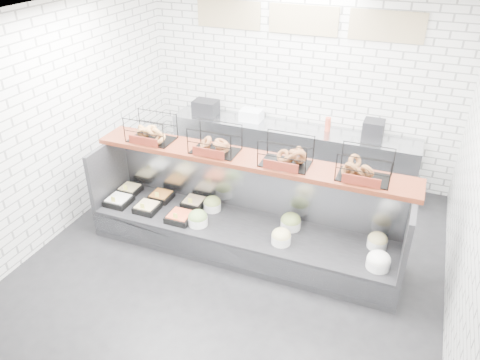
% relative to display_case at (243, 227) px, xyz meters
% --- Properties ---
extents(ground, '(5.50, 5.50, 0.00)m').
position_rel_display_case_xyz_m(ground, '(0.01, -0.34, -0.33)').
color(ground, black).
rests_on(ground, ground).
extents(room_shell, '(5.02, 5.51, 3.01)m').
position_rel_display_case_xyz_m(room_shell, '(0.01, 0.26, 1.73)').
color(room_shell, white).
rests_on(room_shell, ground).
extents(display_case, '(4.00, 0.90, 1.20)m').
position_rel_display_case_xyz_m(display_case, '(0.00, 0.00, 0.00)').
color(display_case, black).
rests_on(display_case, ground).
extents(bagel_shelf, '(4.10, 0.50, 0.40)m').
position_rel_display_case_xyz_m(bagel_shelf, '(0.01, 0.17, 1.04)').
color(bagel_shelf, '#471B0F').
rests_on(bagel_shelf, display_case).
extents(prep_counter, '(4.00, 0.60, 1.20)m').
position_rel_display_case_xyz_m(prep_counter, '(-0.00, 2.09, 0.14)').
color(prep_counter, '#93969B').
rests_on(prep_counter, ground).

